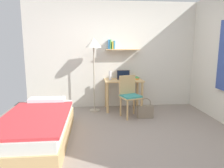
{
  "coord_description": "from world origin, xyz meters",
  "views": [
    {
      "loc": [
        -0.58,
        -3.2,
        1.52
      ],
      "look_at": [
        -0.23,
        0.51,
        0.85
      ],
      "focal_mm": 33.47,
      "sensor_mm": 36.0,
      "label": 1
    }
  ],
  "objects_px": {
    "desk": "(123,86)",
    "bed": "(38,128)",
    "desk_chair": "(130,94)",
    "standing_lamp": "(94,47)",
    "laptop": "(124,77)",
    "water_bottle": "(110,75)",
    "handbag": "(145,111)",
    "book_stack": "(135,78)"
  },
  "relations": [
    {
      "from": "water_bottle",
      "to": "book_stack",
      "type": "height_order",
      "value": "water_bottle"
    },
    {
      "from": "desk",
      "to": "desk_chair",
      "type": "relative_size",
      "value": 1.01
    },
    {
      "from": "book_stack",
      "to": "standing_lamp",
      "type": "bearing_deg",
      "value": -174.39
    },
    {
      "from": "bed",
      "to": "standing_lamp",
      "type": "relative_size",
      "value": 1.15
    },
    {
      "from": "bed",
      "to": "desk_chair",
      "type": "distance_m",
      "value": 2.04
    },
    {
      "from": "book_stack",
      "to": "laptop",
      "type": "bearing_deg",
      "value": 170.47
    },
    {
      "from": "water_bottle",
      "to": "desk_chair",
      "type": "bearing_deg",
      "value": -52.26
    },
    {
      "from": "bed",
      "to": "laptop",
      "type": "relative_size",
      "value": 6.18
    },
    {
      "from": "water_bottle",
      "to": "handbag",
      "type": "relative_size",
      "value": 0.49
    },
    {
      "from": "bed",
      "to": "handbag",
      "type": "distance_m",
      "value": 2.23
    },
    {
      "from": "standing_lamp",
      "to": "laptop",
      "type": "height_order",
      "value": "standing_lamp"
    },
    {
      "from": "desk_chair",
      "to": "standing_lamp",
      "type": "height_order",
      "value": "standing_lamp"
    },
    {
      "from": "desk",
      "to": "bed",
      "type": "bearing_deg",
      "value": -134.81
    },
    {
      "from": "water_bottle",
      "to": "standing_lamp",
      "type": "bearing_deg",
      "value": -174.36
    },
    {
      "from": "desk",
      "to": "handbag",
      "type": "bearing_deg",
      "value": -60.15
    },
    {
      "from": "bed",
      "to": "book_stack",
      "type": "bearing_deg",
      "value": 41.04
    },
    {
      "from": "desk_chair",
      "to": "water_bottle",
      "type": "relative_size",
      "value": 4.18
    },
    {
      "from": "bed",
      "to": "standing_lamp",
      "type": "xyz_separation_m",
      "value": [
        0.92,
        1.57,
        1.26
      ]
    },
    {
      "from": "laptop",
      "to": "standing_lamp",
      "type": "bearing_deg",
      "value": -168.64
    },
    {
      "from": "desk_chair",
      "to": "laptop",
      "type": "relative_size",
      "value": 2.79
    },
    {
      "from": "standing_lamp",
      "to": "water_bottle",
      "type": "height_order",
      "value": "standing_lamp"
    },
    {
      "from": "bed",
      "to": "handbag",
      "type": "xyz_separation_m",
      "value": [
        2.01,
        0.97,
        -0.09
      ]
    },
    {
      "from": "bed",
      "to": "book_stack",
      "type": "relative_size",
      "value": 8.75
    },
    {
      "from": "water_bottle",
      "to": "handbag",
      "type": "xyz_separation_m",
      "value": [
        0.7,
        -0.64,
        -0.7
      ]
    },
    {
      "from": "desk",
      "to": "laptop",
      "type": "height_order",
      "value": "laptop"
    },
    {
      "from": "standing_lamp",
      "to": "handbag",
      "type": "bearing_deg",
      "value": -29.05
    },
    {
      "from": "water_bottle",
      "to": "laptop",
      "type": "bearing_deg",
      "value": 17.54
    },
    {
      "from": "laptop",
      "to": "water_bottle",
      "type": "relative_size",
      "value": 1.5
    },
    {
      "from": "bed",
      "to": "desk",
      "type": "xyz_separation_m",
      "value": [
        1.63,
        1.64,
        0.35
      ]
    },
    {
      "from": "laptop",
      "to": "handbag",
      "type": "relative_size",
      "value": 0.73
    },
    {
      "from": "handbag",
      "to": "standing_lamp",
      "type": "bearing_deg",
      "value": 150.95
    },
    {
      "from": "book_stack",
      "to": "handbag",
      "type": "xyz_separation_m",
      "value": [
        0.09,
        -0.7,
        -0.62
      ]
    },
    {
      "from": "desk",
      "to": "book_stack",
      "type": "xyz_separation_m",
      "value": [
        0.29,
        0.03,
        0.17
      ]
    },
    {
      "from": "desk_chair",
      "to": "book_stack",
      "type": "bearing_deg",
      "value": 67.5
    },
    {
      "from": "desk",
      "to": "water_bottle",
      "type": "relative_size",
      "value": 4.2
    },
    {
      "from": "laptop",
      "to": "book_stack",
      "type": "bearing_deg",
      "value": -9.53
    },
    {
      "from": "laptop",
      "to": "handbag",
      "type": "distance_m",
      "value": 1.05
    },
    {
      "from": "bed",
      "to": "laptop",
      "type": "xyz_separation_m",
      "value": [
        1.64,
        1.72,
        0.55
      ]
    },
    {
      "from": "book_stack",
      "to": "handbag",
      "type": "bearing_deg",
      "value": -82.62
    },
    {
      "from": "handbag",
      "to": "water_bottle",
      "type": "bearing_deg",
      "value": 137.76
    },
    {
      "from": "water_bottle",
      "to": "book_stack",
      "type": "bearing_deg",
      "value": 5.59
    },
    {
      "from": "bed",
      "to": "standing_lamp",
      "type": "height_order",
      "value": "standing_lamp"
    }
  ]
}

